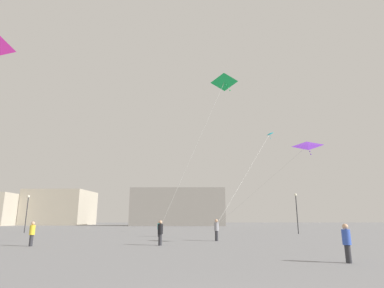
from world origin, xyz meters
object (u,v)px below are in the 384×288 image
object	(u,v)px
person_in_blue	(347,241)
person_in_grey	(216,229)
building_right_hall	(178,207)
building_centre_hall	(61,208)
kite_violet_delta	(307,146)
person_in_yellow	(32,233)
person_in_teal	(159,228)
kite_cyan_diamond	(269,135)
lamppost_east	(27,207)
lamppost_west	(296,207)
person_in_black	(160,232)
kite_emerald_delta	(223,85)

from	to	relation	value
person_in_blue	person_in_grey	bearing A→B (deg)	34.00
building_right_hall	building_centre_hall	bearing A→B (deg)	161.50
kite_violet_delta	person_in_yellow	bearing A→B (deg)	-179.02
person_in_teal	kite_cyan_diamond	bearing A→B (deg)	-86.24
building_centre_hall	lamppost_east	size ratio (longest dim) A/B	3.66
kite_violet_delta	lamppost_west	size ratio (longest dim) A/B	1.55
lamppost_east	person_in_yellow	bearing A→B (deg)	-63.70
kite_violet_delta	lamppost_east	xyz separation A→B (m)	(-30.74, 20.55, -4.08)
person_in_black	lamppost_west	world-z (taller)	lamppost_west
kite_cyan_diamond	kite_violet_delta	world-z (taller)	kite_cyan_diamond
kite_cyan_diamond	person_in_teal	bearing A→B (deg)	-159.29
person_in_blue	lamppost_east	bearing A→B (deg)	60.49
building_centre_hall	person_in_black	bearing A→B (deg)	-65.15
person_in_grey	person_in_blue	world-z (taller)	person_in_grey
kite_violet_delta	lamppost_east	size ratio (longest dim) A/B	1.56
person_in_black	person_in_grey	distance (m)	6.40
kite_violet_delta	kite_emerald_delta	size ratio (longest dim) A/B	0.71
person_in_teal	building_right_hall	world-z (taller)	building_right_hall
person_in_yellow	building_right_hall	distance (m)	64.44
kite_cyan_diamond	lamppost_west	distance (m)	10.00
kite_emerald_delta	person_in_grey	bearing A→B (deg)	89.82
building_right_hall	lamppost_west	xyz separation A→B (m)	(15.35, -46.47, -1.56)
kite_cyan_diamond	building_right_hall	size ratio (longest dim) A/B	0.52
person_in_black	person_in_blue	xyz separation A→B (m)	(8.75, -9.48, -0.05)
person_in_grey	kite_violet_delta	world-z (taller)	kite_violet_delta
kite_violet_delta	building_right_hall	size ratio (longest dim) A/B	0.31
building_centre_hall	person_in_grey	bearing A→B (deg)	-60.87
person_in_black	person_in_grey	bearing A→B (deg)	17.95
person_in_yellow	building_centre_hall	xyz separation A→B (m)	(-25.84, 75.55, 4.16)
person_in_black	kite_cyan_diamond	world-z (taller)	kite_cyan_diamond
kite_cyan_diamond	building_centre_hall	size ratio (longest dim) A/B	0.72
person_in_yellow	lamppost_east	world-z (taller)	lamppost_east
building_centre_hall	building_right_hall	world-z (taller)	building_centre_hall
person_in_blue	kite_emerald_delta	bearing A→B (deg)	46.02
person_in_blue	person_in_yellow	bearing A→B (deg)	80.09
lamppost_west	person_in_blue	bearing A→B (deg)	-106.43
lamppost_east	kite_emerald_delta	bearing A→B (deg)	-43.19
building_centre_hall	kite_emerald_delta	bearing A→B (deg)	-62.91
kite_violet_delta	person_in_grey	bearing A→B (deg)	147.26
person_in_grey	person_in_teal	world-z (taller)	person_in_grey
person_in_blue	building_centre_hall	distance (m)	95.40
person_in_teal	building_centre_hall	size ratio (longest dim) A/B	0.09
person_in_grey	person_in_blue	bearing A→B (deg)	-18.60
kite_violet_delta	building_centre_hall	world-z (taller)	building_centre_hall
person_in_black	kite_emerald_delta	size ratio (longest dim) A/B	0.16
kite_cyan_diamond	building_right_hall	xyz separation A→B (m)	(-12.35, 46.56, -7.98)
person_in_black	person_in_grey	world-z (taller)	person_in_grey
person_in_blue	building_centre_hall	world-z (taller)	building_centre_hall
person_in_black	lamppost_west	bearing A→B (deg)	19.64
person_in_teal	building_centre_hall	xyz separation A→B (m)	(-34.07, 64.00, 4.20)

